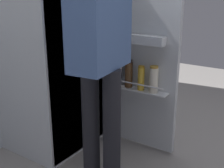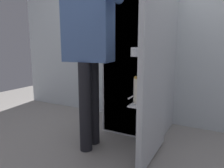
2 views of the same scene
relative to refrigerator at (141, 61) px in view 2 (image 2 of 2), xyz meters
name	(u,v)px [view 2 (image 2 of 2)]	position (x,y,z in m)	size (l,w,h in m)	color
ground_plane	(119,145)	(-0.03, -0.50, -0.83)	(6.77, 6.77, 0.00)	gray
kitchen_wall	(151,29)	(-0.03, 0.41, 0.39)	(4.40, 0.10, 2.43)	silver
refrigerator	(141,61)	(0.00, 0.00, 0.00)	(0.74, 1.29, 1.65)	silver
person	(89,42)	(-0.27, -0.65, 0.21)	(0.61, 0.75, 1.71)	black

